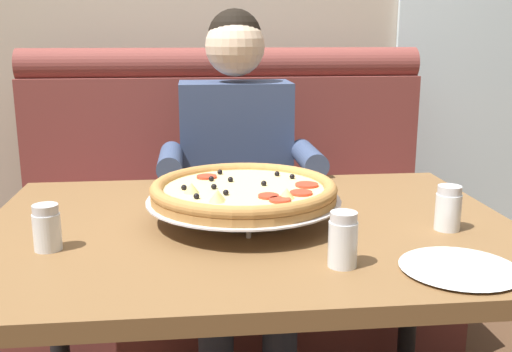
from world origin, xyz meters
name	(u,v)px	position (x,y,z in m)	size (l,w,h in m)	color
booth_bench	(228,232)	(0.00, 0.94, 0.40)	(1.69, 0.78, 1.13)	brown
dining_table	(251,256)	(0.00, 0.00, 0.66)	(1.28, 0.94, 0.74)	brown
diner_main	(238,173)	(0.02, 0.67, 0.71)	(0.54, 0.64, 1.27)	#2D3342
pizza	(244,192)	(-0.01, 0.02, 0.82)	(0.47, 0.47, 0.11)	silver
shaker_oregano	(448,211)	(0.45, -0.09, 0.79)	(0.06, 0.06, 0.11)	white
shaker_pepper_flakes	(343,243)	(0.15, -0.29, 0.79)	(0.06, 0.06, 0.11)	white
shaker_parmesan	(47,231)	(-0.45, -0.13, 0.78)	(0.06, 0.06, 0.10)	white
plate_near_left	(460,265)	(0.38, -0.33, 0.75)	(0.23, 0.23, 0.02)	white
patio_chair	(433,146)	(1.31, 2.01, 0.52)	(0.43, 0.43, 0.86)	black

